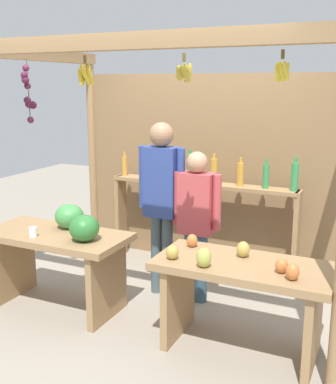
% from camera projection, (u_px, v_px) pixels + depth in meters
% --- Properties ---
extents(ground_plane, '(12.00, 12.00, 0.00)m').
position_uv_depth(ground_plane, '(176.00, 293.00, 4.78)').
color(ground_plane, gray).
rests_on(ground_plane, ground).
extents(market_stall, '(3.34, 2.06, 2.41)m').
position_uv_depth(market_stall, '(195.00, 149.00, 4.88)').
color(market_stall, '#99754C').
rests_on(market_stall, ground).
extents(fruit_counter_left, '(1.35, 0.66, 0.96)m').
position_uv_depth(fruit_counter_left, '(61.00, 246.00, 4.36)').
color(fruit_counter_left, '#99754C').
rests_on(fruit_counter_left, ground).
extents(fruit_counter_right, '(1.35, 0.64, 0.88)m').
position_uv_depth(fruit_counter_right, '(241.00, 285.00, 3.65)').
color(fruit_counter_right, '#99754C').
rests_on(fruit_counter_right, ground).
extents(bottle_shelf_unit, '(2.14, 0.22, 1.36)m').
position_uv_depth(bottle_shelf_unit, '(203.00, 199.00, 5.25)').
color(bottle_shelf_unit, '#99754C').
rests_on(bottle_shelf_unit, ground).
extents(vendor_man, '(0.48, 0.23, 1.71)m').
position_uv_depth(vendor_man, '(162.00, 193.00, 4.57)').
color(vendor_man, '#475860').
rests_on(vendor_man, ground).
extents(vendor_woman, '(0.48, 0.20, 1.46)m').
position_uv_depth(vendor_woman, '(196.00, 215.00, 4.44)').
color(vendor_woman, '#315368').
rests_on(vendor_woman, ground).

